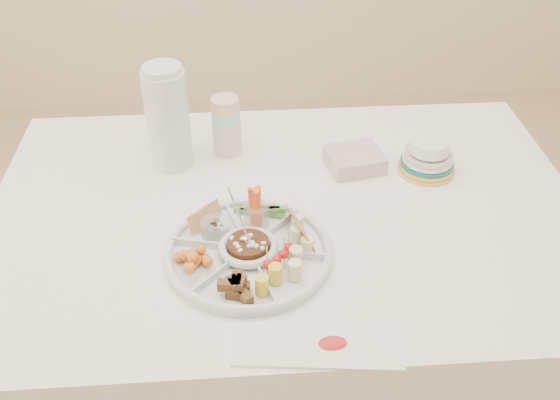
{
  "coord_description": "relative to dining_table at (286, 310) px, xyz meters",
  "views": [
    {
      "loc": [
        -0.11,
        -1.25,
        1.74
      ],
      "look_at": [
        -0.02,
        -0.08,
        0.84
      ],
      "focal_mm": 40.0,
      "sensor_mm": 36.0,
      "label": 1
    }
  ],
  "objects": [
    {
      "name": "napkin_stack",
      "position": [
        0.2,
        0.17,
        0.4
      ],
      "size": [
        0.17,
        0.15,
        0.05
      ],
      "primitive_type": "cube",
      "rotation": [
        0.0,
        0.0,
        0.21
      ],
      "color": "#CBA9B1",
      "rests_on": "dining_table"
    },
    {
      "name": "flower_bowl",
      "position": [
        0.39,
        0.14,
        0.42
      ],
      "size": [
        0.13,
        0.13,
        0.08
      ],
      "primitive_type": "cylinder",
      "rotation": [
        0.0,
        0.0,
        -0.3
      ],
      "color": "silver",
      "rests_on": "dining_table"
    },
    {
      "name": "tortillas",
      "position": [
        0.02,
        -0.14,
        0.42
      ],
      "size": [
        0.12,
        0.12,
        0.06
      ],
      "primitive_type": null,
      "rotation": [
        0.0,
        0.0,
        -0.23
      ],
      "color": "gold",
      "rests_on": "party_tray"
    },
    {
      "name": "floor",
      "position": [
        0.0,
        0.0,
        -0.38
      ],
      "size": [
        4.0,
        4.0,
        0.0
      ],
      "primitive_type": "plane",
      "color": "tan",
      "rests_on": "ground"
    },
    {
      "name": "dining_table",
      "position": [
        0.0,
        0.0,
        0.0
      ],
      "size": [
        1.52,
        1.02,
        0.76
      ],
      "primitive_type": "cube",
      "color": "white",
      "rests_on": "floor"
    },
    {
      "name": "thermos",
      "position": [
        -0.3,
        0.23,
        0.53
      ],
      "size": [
        0.12,
        0.12,
        0.3
      ],
      "primitive_type": "cylinder",
      "rotation": [
        0.0,
        0.0,
        -0.06
      ],
      "color": "silver",
      "rests_on": "dining_table"
    },
    {
      "name": "carrot_cucumber",
      "position": [
        -0.07,
        -0.05,
        0.44
      ],
      "size": [
        0.15,
        0.15,
        0.11
      ],
      "primitive_type": null,
      "rotation": [
        0.0,
        0.0,
        -0.23
      ],
      "color": "#FF5C26",
      "rests_on": "party_tray"
    },
    {
      "name": "granola_chunks",
      "position": [
        -0.13,
        -0.3,
        0.42
      ],
      "size": [
        0.11,
        0.11,
        0.04
      ],
      "primitive_type": null,
      "rotation": [
        0.0,
        0.0,
        -0.23
      ],
      "color": "brown",
      "rests_on": "party_tray"
    },
    {
      "name": "party_tray",
      "position": [
        -0.1,
        -0.18,
        0.4
      ],
      "size": [
        0.46,
        0.46,
        0.04
      ],
      "primitive_type": "cylinder",
      "rotation": [
        0.0,
        0.0,
        -0.23
      ],
      "color": "silver",
      "rests_on": "dining_table"
    },
    {
      "name": "plate_stack",
      "position": [
        0.4,
        0.14,
        0.43
      ],
      "size": [
        0.19,
        0.19,
        0.1
      ],
      "primitive_type": "cylinder",
      "rotation": [
        0.0,
        0.0,
        -0.29
      ],
      "color": "gold",
      "rests_on": "dining_table"
    },
    {
      "name": "cherries",
      "position": [
        -0.23,
        -0.21,
        0.42
      ],
      "size": [
        0.12,
        0.12,
        0.04
      ],
      "primitive_type": null,
      "rotation": [
        0.0,
        0.0,
        -0.23
      ],
      "color": "orange",
      "rests_on": "party_tray"
    },
    {
      "name": "pita_raisins",
      "position": [
        -0.2,
        -0.09,
        0.42
      ],
      "size": [
        0.12,
        0.12,
        0.05
      ],
      "primitive_type": null,
      "rotation": [
        0.0,
        0.0,
        -0.23
      ],
      "color": "#DEB280",
      "rests_on": "party_tray"
    },
    {
      "name": "cup_stack",
      "position": [
        -0.15,
        0.28,
        0.49
      ],
      "size": [
        0.09,
        0.09,
        0.23
      ],
      "primitive_type": "cylinder",
      "rotation": [
        0.0,
        0.0,
        -0.07
      ],
      "color": "silver",
      "rests_on": "dining_table"
    },
    {
      "name": "banana_tomato",
      "position": [
        -0.01,
        -0.27,
        0.44
      ],
      "size": [
        0.12,
        0.12,
        0.08
      ],
      "primitive_type": null,
      "rotation": [
        0.0,
        0.0,
        -0.23
      ],
      "color": "#D2B651",
      "rests_on": "party_tray"
    },
    {
      "name": "placemat",
      "position": [
        0.02,
        -0.45,
        0.38
      ],
      "size": [
        0.34,
        0.15,
        0.01
      ],
      "primitive_type": "cube",
      "rotation": [
        0.0,
        0.0,
        -0.11
      ],
      "color": "white",
      "rests_on": "dining_table"
    },
    {
      "name": "chair",
      "position": [
        0.8,
        0.08,
        0.16
      ],
      "size": [
        0.55,
        0.55,
        1.08
      ],
      "primitive_type": "cube",
      "rotation": [
        0.0,
        0.0,
        -0.25
      ],
      "color": "brown",
      "rests_on": "floor"
    },
    {
      "name": "bean_dip",
      "position": [
        -0.1,
        -0.18,
        0.41
      ],
      "size": [
        0.12,
        0.12,
        0.04
      ],
      "primitive_type": "cylinder",
      "rotation": [
        0.0,
        0.0,
        -0.23
      ],
      "color": "#3E200A",
      "rests_on": "party_tray"
    }
  ]
}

